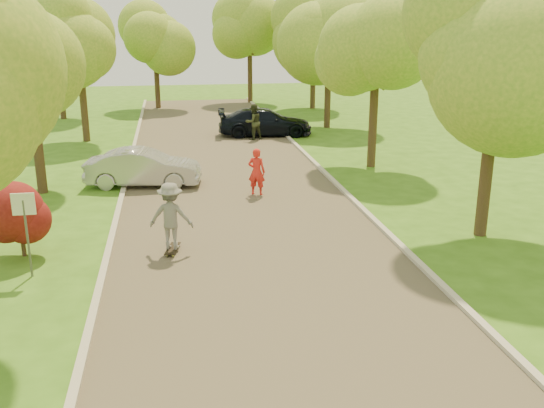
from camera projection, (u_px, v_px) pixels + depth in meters
ground at (290, 336)px, 12.35m from camera, size 100.00×100.00×0.00m
road at (243, 215)px, 19.89m from camera, size 8.00×60.00×0.01m
curb_left at (116, 220)px, 19.23m from camera, size 0.18×60.00×0.12m
curb_right at (361, 208)px, 20.52m from camera, size 0.18×60.00×0.12m
street_sign at (25, 217)px, 14.74m from camera, size 0.55×0.06×2.17m
red_shrub at (20, 217)px, 16.21m from camera, size 1.70×1.70×1.95m
tree_l_midb at (34, 67)px, 21.24m from camera, size 4.30×4.20×6.62m
tree_l_far at (82, 34)px, 30.48m from camera, size 4.92×4.80×7.79m
tree_r_mida at (508, 44)px, 16.56m from camera, size 5.13×5.00×7.95m
tree_r_midb at (381, 52)px, 25.17m from camera, size 4.51×4.40×7.01m
tree_r_far at (333, 26)px, 34.42m from camera, size 5.33×5.20×8.34m
tree_bg_a at (59, 34)px, 37.68m from camera, size 5.12×5.00×7.72m
tree_bg_b at (317, 29)px, 42.21m from camera, size 5.12×5.00×7.95m
tree_bg_c at (158, 36)px, 42.49m from camera, size 4.92×4.80×7.33m
tree_bg_d at (252, 31)px, 45.41m from camera, size 5.12×5.00×7.72m
silver_sedan at (143, 168)px, 23.25m from camera, size 4.51×2.07×1.43m
dark_sedan at (265, 122)px, 33.37m from camera, size 5.29×2.51×1.49m
longboard at (173, 249)px, 16.75m from camera, size 0.47×0.99×0.11m
skateboarder at (171, 216)px, 16.47m from camera, size 1.33×0.94×1.86m
person_striped at (257, 172)px, 22.00m from camera, size 0.75×0.63×1.74m
person_olive at (254, 122)px, 32.12m from camera, size 1.12×1.01×1.90m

